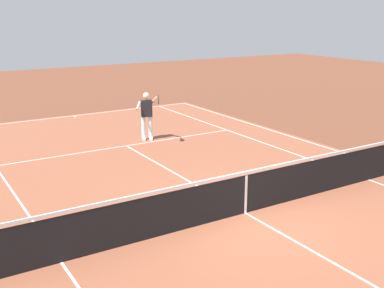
% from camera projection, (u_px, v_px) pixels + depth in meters
% --- Properties ---
extents(ground_plane, '(60.00, 60.00, 0.00)m').
position_uv_depth(ground_plane, '(245.00, 213.00, 10.54)').
color(ground_plane, brown).
extents(court_slab, '(24.20, 11.40, 0.00)m').
position_uv_depth(court_slab, '(245.00, 213.00, 10.54)').
color(court_slab, '#935138').
rests_on(court_slab, ground_plane).
extents(court_line_markings, '(23.85, 11.05, 0.01)m').
position_uv_depth(court_line_markings, '(245.00, 213.00, 10.54)').
color(court_line_markings, white).
rests_on(court_line_markings, ground_plane).
extents(tennis_net, '(0.10, 11.70, 1.08)m').
position_uv_depth(tennis_net, '(246.00, 192.00, 10.41)').
color(tennis_net, '#2D2D33').
rests_on(tennis_net, ground_plane).
extents(tennis_player_near, '(1.18, 0.74, 1.70)m').
position_uv_depth(tennis_player_near, '(147.00, 114.00, 16.29)').
color(tennis_player_near, white).
rests_on(tennis_player_near, ground_plane).
extents(tennis_ball, '(0.07, 0.07, 0.07)m').
position_uv_depth(tennis_ball, '(145.00, 203.00, 11.00)').
color(tennis_ball, '#CCE01E').
rests_on(tennis_ball, ground_plane).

